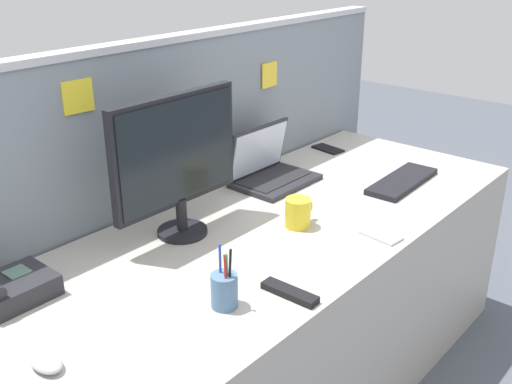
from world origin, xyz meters
name	(u,v)px	position (x,y,z in m)	size (l,w,h in m)	color
desk	(266,317)	(0.00, 0.00, 0.36)	(2.22, 0.83, 0.71)	#ADA89E
cubicle_divider	(176,207)	(0.00, 0.46, 0.66)	(2.52, 0.08, 1.31)	gray
desktop_monitor	(177,157)	(-0.21, 0.20, 0.98)	(0.49, 0.17, 0.47)	black
laptop	(268,168)	(0.33, 0.27, 0.77)	(0.33, 0.24, 0.22)	#232328
desk_phone	(12,288)	(-0.78, 0.25, 0.75)	(0.20, 0.17, 0.10)	#232328
keyboard_main	(402,181)	(0.66, -0.15, 0.73)	(0.39, 0.13, 0.02)	black
computer_mouse_right_hand	(46,362)	(-0.87, -0.07, 0.73)	(0.06, 0.10, 0.03)	#B2B5BC
pen_cup	(224,290)	(-0.43, -0.21, 0.76)	(0.07, 0.07, 0.18)	#4C7093
cell_phone_silver_slab	(381,236)	(0.20, -0.32, 0.72)	(0.07, 0.13, 0.01)	#B7BAC1
cell_phone_black_slab	(328,149)	(0.81, 0.31, 0.72)	(0.07, 0.14, 0.01)	black
tv_remote	(290,293)	(-0.28, -0.31, 0.72)	(0.04, 0.17, 0.02)	black
coffee_mug	(298,212)	(0.08, -0.07, 0.76)	(0.12, 0.09, 0.10)	yellow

